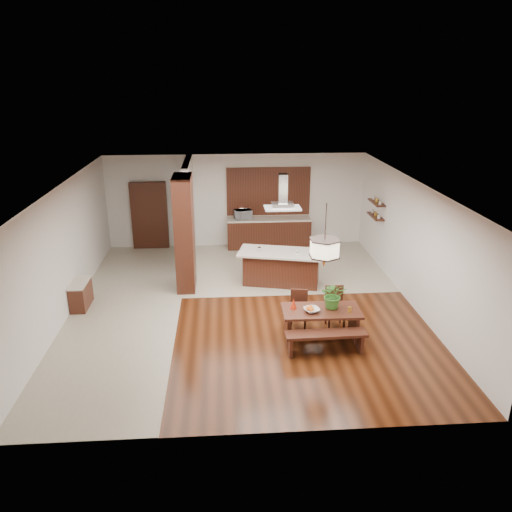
{
  "coord_description": "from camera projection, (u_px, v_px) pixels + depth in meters",
  "views": [
    {
      "loc": [
        -0.46,
        -10.73,
        5.2
      ],
      "look_at": [
        0.3,
        0.0,
        1.25
      ],
      "focal_mm": 35.0,
      "sensor_mm": 36.0,
      "label": 1
    }
  ],
  "objects": [
    {
      "name": "foliage_plant",
      "position": [
        333.0,
        295.0,
        10.16
      ],
      "size": [
        0.58,
        0.52,
        0.57
      ],
      "primitive_type": "imported",
      "rotation": [
        0.0,
        0.0,
        -0.15
      ],
      "color": "#357627",
      "rests_on": "dining_table"
    },
    {
      "name": "microwave",
      "position": [
        243.0,
        214.0,
        15.43
      ],
      "size": [
        0.59,
        0.47,
        0.29
      ],
      "primitive_type": "imported",
      "rotation": [
        0.0,
        0.0,
        0.24
      ],
      "color": "#AEB0B5",
      "rests_on": "rear_counter"
    },
    {
      "name": "hallway_console",
      "position": [
        81.0,
        295.0,
        11.7
      ],
      "size": [
        0.37,
        0.88,
        0.63
      ],
      "primitive_type": "cube",
      "color": "black",
      "rests_on": "ground"
    },
    {
      "name": "napkin_cone",
      "position": [
        293.0,
        304.0,
        10.19
      ],
      "size": [
        0.14,
        0.14,
        0.21
      ],
      "primitive_type": "cone",
      "rotation": [
        0.0,
        0.0,
        0.05
      ],
      "color": "red",
      "rests_on": "dining_table"
    },
    {
      "name": "island_cup",
      "position": [
        297.0,
        251.0,
        12.69
      ],
      "size": [
        0.14,
        0.14,
        0.09
      ],
      "primitive_type": "imported",
      "rotation": [
        0.0,
        0.0,
        -0.34
      ],
      "color": "white",
      "rests_on": "kitchen_island"
    },
    {
      "name": "pendant_lantern",
      "position": [
        325.0,
        236.0,
        9.63
      ],
      "size": [
        0.64,
        0.64,
        1.31
      ],
      "primitive_type": null,
      "color": "beige",
      "rests_on": "room_shell"
    },
    {
      "name": "tile_hallway",
      "position": [
        126.0,
        309.0,
        11.69
      ],
      "size": [
        2.5,
        9.0,
        0.01
      ],
      "primitive_type": "cube",
      "color": "#B6AD97",
      "rests_on": "ground"
    },
    {
      "name": "room_shell",
      "position": [
        243.0,
        222.0,
        11.16
      ],
      "size": [
        9.0,
        9.04,
        2.92
      ],
      "color": "#331609",
      "rests_on": "ground"
    },
    {
      "name": "kitchen_window",
      "position": [
        268.0,
        191.0,
        15.51
      ],
      "size": [
        2.6,
        0.08,
        1.5
      ],
      "primitive_type": "cube",
      "color": "#A26230",
      "rests_on": "room_shell"
    },
    {
      "name": "kitchen_island",
      "position": [
        281.0,
        267.0,
        12.93
      ],
      "size": [
        2.36,
        1.44,
        0.91
      ],
      "rotation": [
        0.0,
        0.0,
        -0.23
      ],
      "color": "black",
      "rests_on": "ground"
    },
    {
      "name": "dining_chair_right",
      "position": [
        335.0,
        308.0,
        10.73
      ],
      "size": [
        0.41,
        0.41,
        0.9
      ],
      "primitive_type": null,
      "rotation": [
        0.0,
        0.0,
        0.02
      ],
      "color": "black",
      "rests_on": "ground"
    },
    {
      "name": "hallway_doorway",
      "position": [
        150.0,
        216.0,
        15.45
      ],
      "size": [
        1.1,
        0.2,
        2.1
      ],
      "primitive_type": "cube",
      "color": "black",
      "rests_on": "ground"
    },
    {
      "name": "fruit_bowl",
      "position": [
        312.0,
        310.0,
        10.08
      ],
      "size": [
        0.38,
        0.38,
        0.08
      ],
      "primitive_type": "imported",
      "rotation": [
        0.0,
        0.0,
        0.26
      ],
      "color": "#B9B4A2",
      "rests_on": "dining_table"
    },
    {
      "name": "range_hood",
      "position": [
        283.0,
        192.0,
        12.25
      ],
      "size": [
        0.9,
        0.55,
        0.87
      ],
      "primitive_type": null,
      "color": "silver",
      "rests_on": "room_shell"
    },
    {
      "name": "dining_table",
      "position": [
        321.0,
        317.0,
        10.24
      ],
      "size": [
        1.61,
        0.83,
        0.66
      ],
      "rotation": [
        0.0,
        0.0,
        -0.02
      ],
      "color": "black",
      "rests_on": "ground"
    },
    {
      "name": "dining_chair_left",
      "position": [
        299.0,
        310.0,
        10.7
      ],
      "size": [
        0.44,
        0.44,
        0.84
      ],
      "primitive_type": null,
      "rotation": [
        0.0,
        0.0,
        -0.2
      ],
      "color": "black",
      "rests_on": "ground"
    },
    {
      "name": "shelf_upper",
      "position": [
        377.0,
        203.0,
        13.94
      ],
      "size": [
        0.26,
        0.9,
        0.04
      ],
      "primitive_type": "cube",
      "color": "black",
      "rests_on": "room_shell"
    },
    {
      "name": "soffit_band",
      "position": [
        242.0,
        186.0,
        10.88
      ],
      "size": [
        8.0,
        9.0,
        0.02
      ],
      "primitive_type": "cube",
      "color": "#3F1A0F",
      "rests_on": "room_shell"
    },
    {
      "name": "shelf_lower",
      "position": [
        375.0,
        216.0,
        14.08
      ],
      "size": [
        0.26,
        0.9,
        0.04
      ],
      "primitive_type": "cube",
      "color": "black",
      "rests_on": "room_shell"
    },
    {
      "name": "partition_pier",
      "position": [
        185.0,
        234.0,
        12.4
      ],
      "size": [
        0.45,
        1.0,
        2.9
      ],
      "primitive_type": "cube",
      "color": "black",
      "rests_on": "ground"
    },
    {
      "name": "dining_bench",
      "position": [
        325.0,
        343.0,
        9.79
      ],
      "size": [
        1.61,
        0.39,
        0.45
      ],
      "primitive_type": null,
      "rotation": [
        0.0,
        0.0,
        0.02
      ],
      "color": "black",
      "rests_on": "ground"
    },
    {
      "name": "gold_ornament",
      "position": [
        350.0,
        310.0,
        10.05
      ],
      "size": [
        0.1,
        0.1,
        0.11
      ],
      "primitive_type": "cylinder",
      "rotation": [
        0.0,
        0.0,
        0.31
      ],
      "color": "gold",
      "rests_on": "dining_table"
    },
    {
      "name": "rear_counter",
      "position": [
        269.0,
        233.0,
        15.71
      ],
      "size": [
        2.6,
        0.62,
        0.95
      ],
      "color": "black",
      "rests_on": "ground"
    },
    {
      "name": "partition_stub",
      "position": [
        189.0,
        212.0,
        14.37
      ],
      "size": [
        0.18,
        2.4,
        2.9
      ],
      "primitive_type": "cube",
      "color": "silver",
      "rests_on": "ground"
    },
    {
      "name": "tile_kitchen",
      "position": [
        283.0,
        266.0,
        14.29
      ],
      "size": [
        5.5,
        4.0,
        0.01
      ],
      "primitive_type": "cube",
      "color": "#B6AD97",
      "rests_on": "ground"
    }
  ]
}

